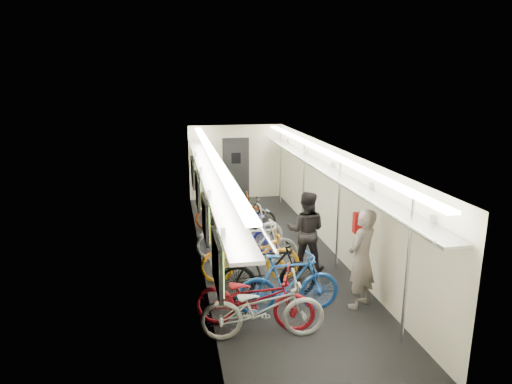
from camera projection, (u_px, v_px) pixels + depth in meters
name	position (u px, v px, depth m)	size (l,w,h in m)	color
train_car_shell	(246.00, 177.00, 10.51)	(10.00, 10.00, 10.00)	black
bicycle_0	(263.00, 308.00, 6.92)	(0.66, 1.90, 1.00)	#B9B9BE
bicycle_1	(288.00, 283.00, 7.64)	(0.50, 1.78, 1.07)	#1C4EAA
bicycle_2	(254.00, 298.00, 7.20)	(0.67, 1.93, 1.01)	maroon
bicycle_3	(267.00, 271.00, 8.09)	(0.51, 1.82, 1.09)	black
bicycle_4	(250.00, 256.00, 8.86)	(0.68, 1.95, 1.02)	orange
bicycle_5	(254.00, 247.00, 9.23)	(0.52, 1.84, 1.11)	silver
bicycle_6	(240.00, 232.00, 10.15)	(0.71, 2.05, 1.08)	#BCBBC0
bicycle_7	(244.00, 233.00, 10.28)	(0.44, 1.56, 0.94)	navy
bicycle_8	(230.00, 212.00, 11.88)	(0.63, 1.80, 0.95)	maroon
bicycle_9	(244.00, 216.00, 11.49)	(0.47, 1.66, 1.00)	black
passenger_near	(361.00, 259.00, 7.78)	(0.64, 0.42, 1.77)	slate
passenger_mid	(306.00, 231.00, 9.35)	(0.81, 0.63, 1.66)	black
backpack	(360.00, 223.00, 8.43)	(0.26, 0.14, 0.38)	#B01112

